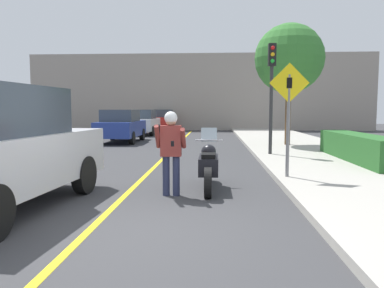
# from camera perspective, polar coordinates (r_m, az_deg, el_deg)

# --- Properties ---
(ground_plane) EXTENTS (80.00, 80.00, 0.00)m
(ground_plane) POSITION_cam_1_polar(r_m,az_deg,el_deg) (5.40, -9.32, -13.13)
(ground_plane) COLOR #38383A
(sidewalk_curb) EXTENTS (4.40, 44.00, 0.14)m
(sidewalk_curb) POSITION_cam_1_polar(r_m,az_deg,el_deg) (9.84, 25.17, -4.74)
(sidewalk_curb) COLOR #ADA89E
(sidewalk_curb) RESTS_ON ground
(road_center_line) EXTENTS (0.12, 36.00, 0.01)m
(road_center_line) POSITION_cam_1_polar(r_m,az_deg,el_deg) (11.26, -5.63, -3.38)
(road_center_line) COLOR yellow
(road_center_line) RESTS_ON ground
(building_backdrop) EXTENTS (28.00, 1.20, 6.19)m
(building_backdrop) POSITION_cam_1_polar(r_m,az_deg,el_deg) (31.04, 1.22, 7.88)
(building_backdrop) COLOR gray
(building_backdrop) RESTS_ON ground
(motorcycle) EXTENTS (0.62, 2.17, 1.28)m
(motorcycle) POSITION_cam_1_polar(r_m,az_deg,el_deg) (7.97, 2.54, -3.39)
(motorcycle) COLOR black
(motorcycle) RESTS_ON ground
(person_biker) EXTENTS (0.59, 0.46, 1.66)m
(person_biker) POSITION_cam_1_polar(r_m,az_deg,el_deg) (7.31, -3.22, -0.12)
(person_biker) COLOR #282D4C
(person_biker) RESTS_ON ground
(crossing_sign) EXTENTS (0.91, 0.08, 2.61)m
(crossing_sign) POSITION_cam_1_polar(r_m,az_deg,el_deg) (8.89, 14.50, 5.21)
(crossing_sign) COLOR slate
(crossing_sign) RESTS_ON sidewalk_curb
(traffic_light) EXTENTS (0.26, 0.30, 3.80)m
(traffic_light) POSITION_cam_1_polar(r_m,az_deg,el_deg) (13.38, 12.04, 9.82)
(traffic_light) COLOR #2D2D30
(traffic_light) RESTS_ON sidewalk_curb
(hedge_row) EXTENTS (0.90, 5.06, 0.80)m
(hedge_row) POSITION_cam_1_polar(r_m,az_deg,el_deg) (12.60, 24.02, -0.45)
(hedge_row) COLOR #286028
(hedge_row) RESTS_ON sidewalk_curb
(street_tree) EXTENTS (3.00, 3.00, 5.27)m
(street_tree) POSITION_cam_1_polar(r_m,az_deg,el_deg) (17.25, 14.59, 12.46)
(street_tree) COLOR brown
(street_tree) RESTS_ON sidewalk_curb
(parked_car_blue) EXTENTS (1.88, 4.20, 1.68)m
(parked_car_blue) POSITION_cam_1_polar(r_m,az_deg,el_deg) (19.70, -10.73, 2.76)
(parked_car_blue) COLOR black
(parked_car_blue) RESTS_ON ground
(parked_car_white) EXTENTS (1.88, 4.20, 1.68)m
(parked_car_white) POSITION_cam_1_polar(r_m,az_deg,el_deg) (25.28, -7.56, 3.35)
(parked_car_white) COLOR black
(parked_car_white) RESTS_ON ground
(parked_car_red) EXTENTS (1.88, 4.20, 1.68)m
(parked_car_red) POSITION_cam_1_polar(r_m,az_deg,el_deg) (30.78, -4.41, 3.72)
(parked_car_red) COLOR black
(parked_car_red) RESTS_ON ground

